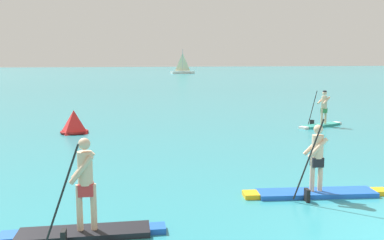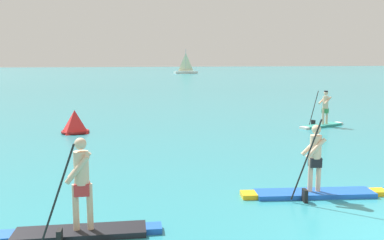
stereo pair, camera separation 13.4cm
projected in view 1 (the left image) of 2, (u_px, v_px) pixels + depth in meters
The scene contains 5 objects.
paddleboarder_near_left at pixel (84, 214), 7.26m from camera, with size 2.92×0.95×1.81m.
paddleboarder_mid_center at pixel (316, 181), 9.48m from camera, with size 3.41×1.23×1.89m.
paddleboarder_far_right at pixel (322, 118), 19.62m from camera, with size 2.79×1.24×1.74m.
race_marker_buoy at pixel (74, 123), 17.73m from camera, with size 1.37×1.37×1.00m.
sailboat_right_horizon at pixel (183, 71), 102.55m from camera, with size 6.18×2.26×6.03m.
Camera 1 is at (-6.08, -5.00, 3.09)m, focal length 38.44 mm.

